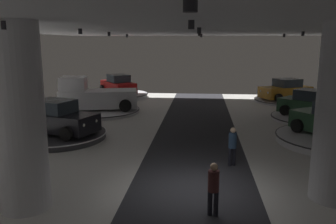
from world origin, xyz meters
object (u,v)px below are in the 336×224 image
display_platform_deep_left (118,95)px  display_car_deep_left (118,85)px  visitor_walking_far (233,144)px  visitor_walking_near (213,186)px  display_car_mid_left (56,118)px  display_platform_far_right (313,118)px  display_car_deep_right (286,90)px  pickup_truck_far_left (94,96)px  display_car_far_right (314,105)px  display_platform_mid_left (58,135)px  column_left (19,118)px  display_platform_mid_right (334,140)px  display_platform_far_left (99,111)px  display_platform_deep_right (285,100)px  display_car_mid_right (336,121)px

display_platform_deep_left → display_car_deep_left: size_ratio=1.21×
visitor_walking_far → visitor_walking_near: bearing=-102.0°
display_car_mid_left → display_platform_deep_left: 13.48m
display_platform_far_right → display_car_deep_right: (-0.20, 6.73, 0.87)m
pickup_truck_far_left → display_car_far_right: pickup_truck_far_left is taller
display_car_deep_left → display_car_far_right: display_car_deep_left is taller
display_platform_mid_left → visitor_walking_near: visitor_walking_near is taller
display_platform_mid_left → display_car_mid_left: bearing=161.3°
column_left → display_car_far_right: 18.07m
display_platform_deep_left → display_platform_mid_right: display_platform_deep_left is taller
display_car_deep_left → display_platform_mid_right: bearing=-42.9°
display_car_far_right → display_car_deep_right: 6.71m
display_platform_far_left → display_car_deep_left: 6.81m
display_platform_deep_right → display_platform_mid_right: (-0.40, -12.00, 0.07)m
display_platform_far_right → visitor_walking_near: visitor_walking_near is taller
display_platform_mid_left → display_car_mid_right: 13.94m
display_platform_mid_left → display_car_mid_right: display_car_mid_right is taller
display_car_far_right → display_car_deep_left: bearing=152.2°
display_platform_mid_left → display_platform_deep_right: (14.29, 12.46, -0.04)m
display_platform_deep_left → display_platform_far_right: (14.63, -7.72, -0.08)m
pickup_truck_far_left → display_car_deep_left: (0.04, 6.80, -0.04)m
display_platform_mid_left → display_car_mid_right: (13.90, 0.43, 0.96)m
pickup_truck_far_left → display_car_deep_right: 15.59m
visitor_walking_far → display_platform_mid_right: bearing=34.5°
display_platform_deep_left → display_platform_mid_right: bearing=-42.9°
display_platform_mid_left → display_platform_mid_right: (13.89, 0.46, 0.03)m
display_car_far_right → display_platform_deep_right: 6.76m
column_left → visitor_walking_far: 7.94m
display_platform_far_left → pickup_truck_far_left: pickup_truck_far_left is taller
display_platform_mid_left → visitor_walking_near: bearing=-43.3°
pickup_truck_far_left → display_platform_deep_left: bearing=89.8°
display_platform_mid_left → display_car_far_right: (14.49, 5.76, 0.82)m
display_car_far_right → visitor_walking_far: 10.65m
display_car_mid_left → display_platform_deep_left: size_ratio=0.85×
display_car_mid_left → display_car_mid_right: (13.93, 0.42, 0.06)m
display_platform_deep_left → display_car_deep_left: (0.02, -0.02, 0.93)m
pickup_truck_far_left → display_car_deep_left: size_ratio=1.26×
visitor_walking_near → display_platform_deep_right: bearing=71.7°
pickup_truck_far_left → display_car_mid_right: pickup_truck_far_left is taller
display_platform_deep_left → display_car_far_right: (14.60, -7.70, 0.79)m
display_platform_deep_left → display_platform_far_right: size_ratio=1.03×
display_platform_mid_left → visitor_walking_far: 9.22m
pickup_truck_far_left → display_platform_deep_left: size_ratio=1.05×
display_platform_far_left → visitor_walking_near: 15.94m
display_platform_mid_right → display_car_mid_right: bearing=-56.3°
display_car_mid_right → column_left: bearing=-146.6°
display_car_deep_right → display_platform_mid_right: bearing=-92.1°
display_platform_far_left → pickup_truck_far_left: (-0.31, -0.07, 1.04)m
display_car_deep_left → display_car_far_right: size_ratio=1.02×
column_left → display_car_mid_right: (11.75, 7.76, -1.62)m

